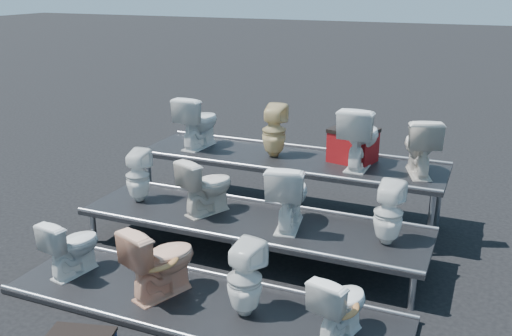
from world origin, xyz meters
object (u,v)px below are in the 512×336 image
at_px(toilet_11, 420,146).
at_px(red_crate, 353,147).
at_px(toilet_0, 72,246).
at_px(toilet_6, 289,195).
at_px(toilet_1, 161,260).
at_px(toilet_4, 138,176).
at_px(toilet_3, 340,304).
at_px(toilet_9, 274,131).
at_px(toilet_2, 245,279).
at_px(toilet_10, 360,136).
at_px(toilet_5, 207,185).
at_px(toilet_8, 198,121).
at_px(toilet_7, 388,213).

distance_m(toilet_11, red_crate, 0.92).
distance_m(toilet_0, toilet_6, 2.49).
height_order(toilet_1, toilet_4, toilet_4).
bearing_deg(toilet_3, toilet_1, 15.60).
distance_m(toilet_9, red_crate, 1.09).
relative_size(toilet_2, toilet_10, 0.93).
bearing_deg(toilet_5, red_crate, -109.16).
relative_size(toilet_8, red_crate, 1.35).
xyz_separation_m(toilet_5, toilet_9, (0.37, 1.30, 0.41)).
xyz_separation_m(toilet_0, toilet_7, (3.21, 1.30, 0.41)).
distance_m(toilet_1, toilet_3, 1.90).
bearing_deg(toilet_9, toilet_3, 120.31).
distance_m(toilet_1, toilet_2, 0.95).
relative_size(toilet_3, toilet_10, 0.80).
distance_m(toilet_0, toilet_10, 3.76).
distance_m(toilet_1, toilet_10, 3.07).
bearing_deg(toilet_10, toilet_8, 0.91).
xyz_separation_m(toilet_5, toilet_10, (1.56, 1.30, 0.46)).
bearing_deg(toilet_1, toilet_7, -126.52).
xyz_separation_m(toilet_2, red_crate, (0.34, 2.79, 0.62)).
distance_m(toilet_0, toilet_3, 3.05).
bearing_deg(toilet_4, toilet_1, 128.08).
xyz_separation_m(toilet_1, toilet_11, (2.18, 2.60, 0.78)).
relative_size(toilet_6, toilet_8, 1.03).
bearing_deg(toilet_11, red_crate, -30.01).
height_order(toilet_6, toilet_9, toilet_9).
bearing_deg(toilet_7, red_crate, -56.93).
xyz_separation_m(toilet_10, red_crate, (-0.13, 0.19, -0.21)).
bearing_deg(toilet_10, red_crate, -54.22).
bearing_deg(toilet_8, toilet_11, -175.38).
relative_size(toilet_6, toilet_9, 1.08).
bearing_deg(toilet_8, toilet_4, 86.45).
bearing_deg(toilet_4, toilet_7, 176.89).
distance_m(toilet_7, toilet_9, 2.28).
xyz_separation_m(toilet_0, toilet_8, (0.20, 2.60, 0.85)).
height_order(toilet_3, toilet_5, toilet_5).
relative_size(toilet_1, toilet_6, 1.01).
distance_m(toilet_0, toilet_5, 1.70).
distance_m(toilet_8, toilet_9, 1.18).
xyz_separation_m(toilet_3, toilet_4, (-3.04, 1.30, 0.41)).
height_order(toilet_3, toilet_4, toilet_4).
distance_m(toilet_2, red_crate, 2.88).
xyz_separation_m(toilet_0, toilet_1, (1.15, 0.00, 0.06)).
bearing_deg(toilet_1, toilet_9, -73.80).
bearing_deg(toilet_7, toilet_1, 37.92).
distance_m(toilet_9, toilet_10, 1.19).
xyz_separation_m(toilet_7, toilet_10, (-0.64, 1.30, 0.46)).
distance_m(toilet_2, toilet_3, 0.95).
height_order(toilet_2, toilet_6, toilet_6).
distance_m(toilet_3, toilet_5, 2.46).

